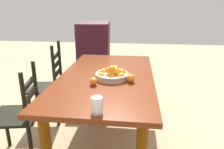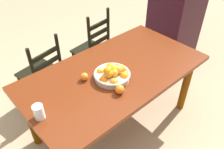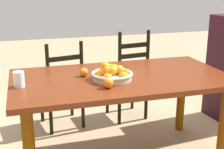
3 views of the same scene
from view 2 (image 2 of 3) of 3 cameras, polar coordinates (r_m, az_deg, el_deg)
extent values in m
plane|color=tan|center=(2.60, 0.62, -12.05)|extent=(12.00, 12.00, 0.00)
cube|color=#5E240E|center=(2.09, 0.75, 0.62)|extent=(1.73, 0.93, 0.04)
cylinder|color=#653200|center=(2.65, 18.03, -2.51)|extent=(0.08, 0.08, 0.70)
cylinder|color=#653200|center=(2.31, -19.70, -10.50)|extent=(0.08, 0.08, 0.70)
cylinder|color=#653200|center=(2.95, 6.84, 4.04)|extent=(0.08, 0.08, 0.70)
cube|color=black|center=(2.95, -5.40, 6.05)|extent=(0.43, 0.43, 0.03)
cylinder|color=black|center=(3.27, -5.21, 4.92)|extent=(0.04, 0.04, 0.42)
cylinder|color=black|center=(3.09, -9.41, 2.33)|extent=(0.04, 0.04, 0.42)
cylinder|color=black|center=(3.08, -0.88, 2.78)|extent=(0.04, 0.04, 0.42)
cylinder|color=black|center=(2.89, -5.09, -0.10)|extent=(0.04, 0.04, 0.42)
cylinder|color=black|center=(2.81, -0.98, 11.22)|extent=(0.04, 0.04, 0.55)
cylinder|color=black|center=(2.61, -5.71, 8.66)|extent=(0.04, 0.04, 0.55)
cube|color=black|center=(2.75, -3.20, 8.40)|extent=(0.29, 0.06, 0.04)
cube|color=black|center=(2.70, -3.28, 10.37)|extent=(0.29, 0.06, 0.04)
cube|color=black|center=(2.65, -3.37, 12.41)|extent=(0.29, 0.06, 0.04)
cube|color=black|center=(2.65, -17.66, 0.35)|extent=(0.46, 0.46, 0.03)
cylinder|color=black|center=(2.98, -16.34, -0.29)|extent=(0.04, 0.04, 0.44)
cylinder|color=black|center=(2.85, -21.52, -3.72)|extent=(0.04, 0.04, 0.44)
cylinder|color=black|center=(2.76, -11.84, -2.97)|extent=(0.04, 0.04, 0.44)
cylinder|color=black|center=(2.62, -17.24, -6.86)|extent=(0.04, 0.04, 0.44)
cylinder|color=black|center=(2.48, -13.24, 5.20)|extent=(0.04, 0.04, 0.46)
cylinder|color=black|center=(2.32, -19.38, 1.36)|extent=(0.04, 0.04, 0.46)
cube|color=black|center=(2.42, -16.07, 2.65)|extent=(0.30, 0.08, 0.04)
cube|color=black|center=(2.36, -16.54, 4.85)|extent=(0.30, 0.08, 0.04)
cube|color=black|center=(3.52, 15.71, 12.89)|extent=(0.82, 0.59, 1.13)
cylinder|color=beige|center=(1.98, 0.00, -0.39)|extent=(0.31, 0.31, 0.05)
torus|color=beige|center=(1.96, 0.00, 0.13)|extent=(0.32, 0.32, 0.02)
sphere|color=orange|center=(2.02, 2.55, 1.17)|extent=(0.08, 0.08, 0.08)
sphere|color=orange|center=(2.06, -0.31, 1.92)|extent=(0.07, 0.07, 0.07)
sphere|color=orange|center=(2.00, -2.95, 0.71)|extent=(0.07, 0.07, 0.07)
sphere|color=orange|center=(1.91, -2.23, -1.55)|extent=(0.07, 0.07, 0.07)
sphere|color=orange|center=(1.88, 0.52, -2.06)|extent=(0.08, 0.08, 0.08)
sphere|color=orange|center=(1.95, 3.18, -0.44)|extent=(0.08, 0.08, 0.08)
sphere|color=orange|center=(1.90, -1.13, 0.84)|extent=(0.07, 0.07, 0.07)
sphere|color=orange|center=(1.93, 0.56, 0.41)|extent=(0.07, 0.07, 0.07)
sphere|color=orange|center=(1.95, -0.84, 1.33)|extent=(0.06, 0.06, 0.06)
sphere|color=orange|center=(1.96, 1.58, 1.21)|extent=(0.07, 0.07, 0.07)
sphere|color=orange|center=(1.94, 0.09, 1.04)|extent=(0.07, 0.07, 0.07)
sphere|color=orange|center=(1.94, 0.43, 1.22)|extent=(0.06, 0.06, 0.06)
sphere|color=orange|center=(1.90, -0.86, 0.28)|extent=(0.07, 0.07, 0.07)
sphere|color=orange|center=(1.83, 1.95, -3.77)|extent=(0.08, 0.08, 0.08)
sphere|color=orange|center=(1.97, -6.97, -0.54)|extent=(0.07, 0.07, 0.07)
cylinder|color=silver|center=(1.71, -17.96, -8.94)|extent=(0.08, 0.08, 0.12)
camera|label=1|loc=(1.39, -70.42, -16.49)|focal=33.71mm
camera|label=3|loc=(1.24, 93.82, -36.70)|focal=49.68mm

